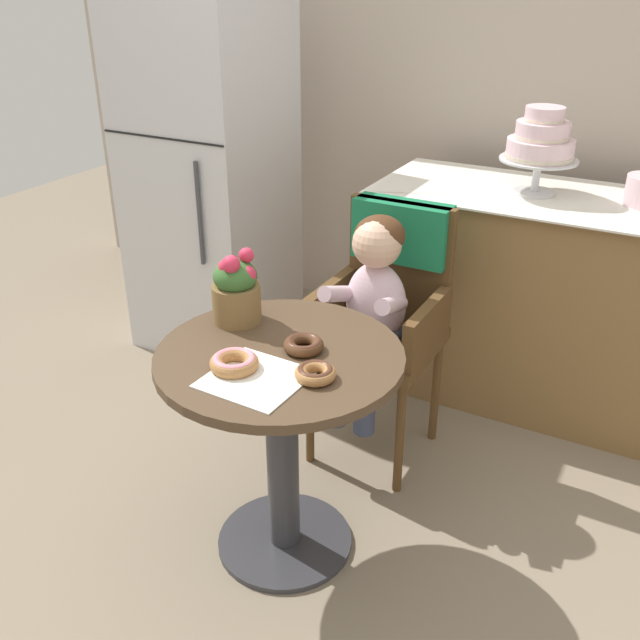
{
  "coord_description": "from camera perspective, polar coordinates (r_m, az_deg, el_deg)",
  "views": [
    {
      "loc": [
        0.95,
        -1.51,
        1.72
      ],
      "look_at": [
        0.05,
        0.15,
        0.77
      ],
      "focal_mm": 40.17,
      "sensor_mm": 36.0,
      "label": 1
    }
  ],
  "objects": [
    {
      "name": "ground_plane",
      "position": [
        2.48,
        -2.8,
        -17.25
      ],
      "size": [
        8.0,
        8.0,
        0.0
      ],
      "primitive_type": "plane",
      "color": "gray"
    },
    {
      "name": "donut_mid",
      "position": [
        1.97,
        -6.86,
        -3.35
      ],
      "size": [
        0.14,
        0.14,
        0.04
      ],
      "color": "#AD7542",
      "rests_on": "cafe_table"
    },
    {
      "name": "back_wall",
      "position": [
        3.51,
        13.47,
        20.01
      ],
      "size": [
        4.8,
        0.1,
        2.7
      ],
      "primitive_type": "cube",
      "color": "#B2A393",
      "rests_on": "ground"
    },
    {
      "name": "refrigerator",
      "position": [
        3.4,
        -8.84,
        11.6
      ],
      "size": [
        0.64,
        0.63,
        1.7
      ],
      "color": "silver",
      "rests_on": "ground"
    },
    {
      "name": "donut_front",
      "position": [
        2.05,
        -1.32,
        -1.95
      ],
      "size": [
        0.12,
        0.12,
        0.04
      ],
      "color": "#4C2D19",
      "rests_on": "cafe_table"
    },
    {
      "name": "donut_side",
      "position": [
        1.91,
        -0.38,
        -4.2
      ],
      "size": [
        0.11,
        0.11,
        0.04
      ],
      "color": "#AD7542",
      "rests_on": "cafe_table"
    },
    {
      "name": "seated_child",
      "position": [
        2.48,
        4.14,
        1.76
      ],
      "size": [
        0.27,
        0.32,
        0.73
      ],
      "color": "silver",
      "rests_on": "ground"
    },
    {
      "name": "flower_vase",
      "position": [
        2.19,
        -6.69,
        2.57
      ],
      "size": [
        0.15,
        0.15,
        0.23
      ],
      "color": "brown",
      "rests_on": "cafe_table"
    },
    {
      "name": "cafe_table",
      "position": [
        2.16,
        -3.1,
        -7.51
      ],
      "size": [
        0.72,
        0.72,
        0.72
      ],
      "color": "#4C3826",
      "rests_on": "ground"
    },
    {
      "name": "display_counter",
      "position": [
        3.11,
        18.55,
        1.22
      ],
      "size": [
        1.56,
        0.62,
        0.9
      ],
      "color": "olive",
      "rests_on": "ground"
    },
    {
      "name": "tiered_cake_stand",
      "position": [
        2.93,
        17.19,
        13.36
      ],
      "size": [
        0.3,
        0.3,
        0.33
      ],
      "color": "silver",
      "rests_on": "display_counter"
    },
    {
      "name": "paper_napkin",
      "position": [
        1.93,
        -5.14,
        -4.68
      ],
      "size": [
        0.26,
        0.26,
        0.0
      ],
      "primitive_type": "cube",
      "rotation": [
        0.0,
        0.0,
        -0.04
      ],
      "color": "white",
      "rests_on": "cafe_table"
    },
    {
      "name": "wicker_chair",
      "position": [
        2.62,
        5.55,
        2.26
      ],
      "size": [
        0.42,
        0.45,
        0.95
      ],
      "rotation": [
        0.0,
        0.0,
        -0.01
      ],
      "color": "brown",
      "rests_on": "ground"
    }
  ]
}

